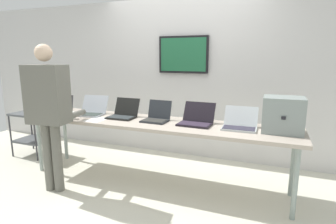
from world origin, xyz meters
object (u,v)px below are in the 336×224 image
workbench (153,125)px  coffee_mug (71,115)px  laptop_station_1 (91,110)px  laptop_station_2 (123,113)px  storage_cart (33,127)px  laptop_station_3 (157,116)px  laptop_station_0 (61,108)px  laptop_station_5 (240,124)px  equipment_box (283,115)px  laptop_station_4 (196,119)px  person (49,105)px

workbench → coffee_mug: size_ratio=38.81×
laptop_station_1 → laptop_station_2: size_ratio=1.20×
workbench → storage_cart: workbench is taller
laptop_station_2 → laptop_station_3: laptop_station_3 is taller
laptop_station_0 → laptop_station_1: laptop_station_1 is taller
laptop_station_5 → storage_cart: bearing=177.4°
laptop_station_3 → coffee_mug: laptop_station_3 is taller
laptop_station_2 → laptop_station_5: laptop_station_2 is taller
equipment_box → laptop_station_3: equipment_box is taller
storage_cart → laptop_station_2: bearing=-4.6°
laptop_station_4 → laptop_station_5: size_ratio=1.05×
laptop_station_5 → workbench: bearing=-177.1°
coffee_mug → laptop_station_1: bearing=78.5°
person → storage_cart: bearing=145.7°
equipment_box → laptop_station_2: (-1.91, 0.01, -0.13)m
workbench → coffee_mug: 1.05m
laptop_station_0 → laptop_station_2: laptop_station_0 is taller
coffee_mug → laptop_station_4: bearing=11.3°
laptop_station_0 → laptop_station_5: laptop_station_0 is taller
storage_cart → laptop_station_3: bearing=-4.1°
workbench → laptop_station_3: 0.12m
laptop_station_3 → laptop_station_5: laptop_station_3 is taller
laptop_station_1 → laptop_station_3: (0.99, -0.02, 0.00)m
workbench → laptop_station_5: (1.03, 0.05, 0.10)m
laptop_station_3 → laptop_station_4: bearing=2.0°
laptop_station_0 → laptop_station_2: size_ratio=0.96×
laptop_station_0 → laptop_station_4: bearing=0.2°
coffee_mug → storage_cart: (-1.19, 0.45, -0.38)m
laptop_station_0 → coffee_mug: size_ratio=3.75×
laptop_station_1 → storage_cart: laptop_station_1 is taller
laptop_station_2 → storage_cart: bearing=175.4°
laptop_station_1 → coffee_mug: laptop_station_1 is taller
coffee_mug → storage_cart: 1.33m
person → storage_cart: size_ratio=2.45×
laptop_station_1 → laptop_station_3: same height
laptop_station_1 → laptop_station_5: (1.98, -0.01, -0.00)m
laptop_station_0 → person: (0.46, -0.67, 0.19)m
laptop_station_0 → storage_cart: bearing=168.7°
person → coffee_mug: size_ratio=19.35×
laptop_station_3 → person: person is taller
laptop_station_1 → laptop_station_3: 0.99m
equipment_box → storage_cart: (-3.67, 0.15, -0.52)m
equipment_box → laptop_station_0: (-2.92, 0.00, -0.13)m
workbench → coffee_mug: (-1.02, -0.25, 0.09)m
laptop_station_4 → person: person is taller
laptop_station_2 → person: (-0.56, -0.68, 0.19)m
laptop_station_3 → coffee_mug: 1.09m
laptop_station_0 → laptop_station_4: (2.00, 0.01, -0.00)m
equipment_box → laptop_station_0: bearing=180.0°
laptop_station_2 → person: bearing=-129.3°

